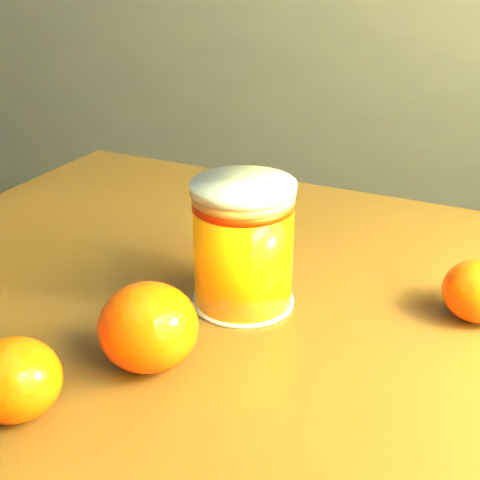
% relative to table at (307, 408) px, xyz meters
% --- Properties ---
extents(kitchen_counter, '(3.15, 0.60, 0.90)m').
position_rel_table_xyz_m(kitchen_counter, '(-1.00, 1.17, -0.15)').
color(kitchen_counter, '#4C4C51').
rests_on(kitchen_counter, ground).
extents(table, '(0.97, 0.72, 0.69)m').
position_rel_table_xyz_m(table, '(0.00, 0.00, 0.00)').
color(table, brown).
rests_on(table, ground).
extents(juice_glass, '(0.09, 0.09, 0.11)m').
position_rel_table_xyz_m(juice_glass, '(-0.07, 0.01, 0.14)').
color(juice_glass, orange).
rests_on(juice_glass, table).
extents(orange_front, '(0.09, 0.09, 0.07)m').
position_rel_table_xyz_m(orange_front, '(-0.10, -0.10, 0.12)').
color(orange_front, '#FF4A05').
rests_on(orange_front, table).
extents(orange_back, '(0.07, 0.07, 0.05)m').
position_rel_table_xyz_m(orange_back, '(0.13, 0.06, 0.11)').
color(orange_back, '#FF4A05').
rests_on(orange_back, table).
extents(orange_extra, '(0.07, 0.07, 0.06)m').
position_rel_table_xyz_m(orange_extra, '(-0.16, -0.18, 0.12)').
color(orange_extra, '#FF4A05').
rests_on(orange_extra, table).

